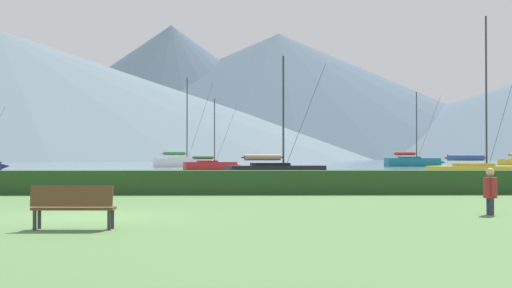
{
  "coord_description": "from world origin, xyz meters",
  "views": [
    {
      "loc": [
        3.93,
        -18.84,
        1.57
      ],
      "look_at": [
        5.71,
        65.37,
        2.96
      ],
      "focal_mm": 51.03,
      "sensor_mm": 36.0,
      "label": 1
    }
  ],
  "objects": [
    {
      "name": "distant_hill_central_peak",
      "position": [
        -36.8,
        406.86,
        39.19
      ],
      "size": [
        216.84,
        216.84,
        78.37
      ],
      "primitive_type": "cone",
      "color": "#425666",
      "rests_on": "ground_plane"
    },
    {
      "name": "distant_hill_east_ridge",
      "position": [
        26.97,
        419.14,
        37.83
      ],
      "size": [
        330.67,
        330.67,
        75.67
      ],
      "primitive_type": "cone",
      "color": "#425666",
      "rests_on": "ground_plane"
    },
    {
      "name": "sailboat_slip_5",
      "position": [
        0.63,
        61.87,
        0.55
      ],
      "size": [
        6.76,
        3.34,
        7.95
      ],
      "rotation": [
        0.0,
        0.0,
        0.25
      ],
      "color": "red",
      "rests_on": "harbor_water"
    },
    {
      "name": "harbor_water",
      "position": [
        0.0,
        137.0,
        0.0
      ],
      "size": [
        320.0,
        246.0,
        0.0
      ],
      "primitive_type": "cube",
      "color": "slate",
      "rests_on": "ground_plane"
    },
    {
      "name": "person_seated_viewer",
      "position": [
        10.57,
        0.34,
        0.69
      ],
      "size": [
        0.36,
        0.57,
        1.25
      ],
      "rotation": [
        0.0,
        0.0,
        0.0
      ],
      "color": "#2D3347",
      "rests_on": "ground_plane"
    },
    {
      "name": "sailboat_slip_9",
      "position": [
        29.8,
        89.62,
        0.76
      ],
      "size": [
        9.33,
        3.35,
        11.22
      ],
      "rotation": [
        0.0,
        0.0,
        0.08
      ],
      "color": "#19707A",
      "rests_on": "harbor_water"
    },
    {
      "name": "sailboat_slip_11",
      "position": [
        -4.19,
        83.82,
        0.77
      ],
      "size": [
        9.34,
        4.48,
        12.66
      ],
      "rotation": [
        0.0,
        0.0,
        0.24
      ],
      "color": "white",
      "rests_on": "harbor_water"
    },
    {
      "name": "hedge_line",
      "position": [
        0.0,
        11.0,
        0.49
      ],
      "size": [
        80.0,
        1.2,
        0.97
      ],
      "primitive_type": "cube",
      "color": "#284C23",
      "rests_on": "ground_plane"
    },
    {
      "name": "park_bench_near_path",
      "position": [
        0.38,
        -3.34,
        0.53
      ],
      "size": [
        1.75,
        0.52,
        0.95
      ],
      "rotation": [
        0.0,
        0.0,
        -0.03
      ],
      "color": "brown",
      "rests_on": "ground_plane"
    },
    {
      "name": "sailboat_slip_10",
      "position": [
        6.23,
        27.13,
        0.58
      ],
      "size": [
        7.18,
        3.4,
        7.94
      ],
      "rotation": [
        0.0,
        0.0,
        0.23
      ],
      "color": "black",
      "rests_on": "harbor_water"
    },
    {
      "name": "sailboat_slip_12",
      "position": [
        18.8,
        25.96,
        0.59
      ],
      "size": [
        7.04,
        2.52,
        10.3
      ],
      "rotation": [
        0.0,
        0.0,
        0.08
      ],
      "color": "gold",
      "rests_on": "harbor_water"
    },
    {
      "name": "ground_plane",
      "position": [
        0.0,
        0.0,
        0.0
      ],
      "size": [
        1000.0,
        1000.0,
        0.0
      ],
      "primitive_type": "plane",
      "color": "#517A42"
    }
  ]
}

